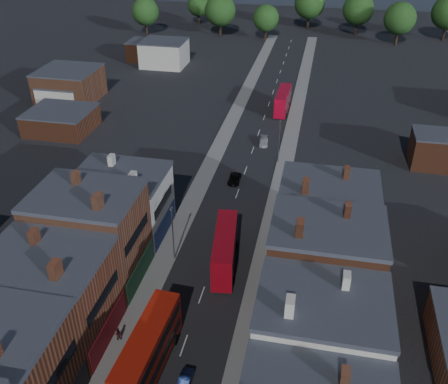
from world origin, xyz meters
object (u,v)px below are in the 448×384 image
at_px(bus_0, 148,351).
at_px(car_2, 234,179).
at_px(bus_1, 225,249).
at_px(car_3, 264,142).
at_px(ped_1, 118,334).
at_px(ped_3, 255,348).
at_px(car_1, 184,382).
at_px(bus_2, 283,100).

xyz_separation_m(bus_0, car_2, (1.31, 39.43, -2.29)).
bearing_deg(bus_1, bus_0, -110.36).
bearing_deg(car_2, car_3, 77.65).
xyz_separation_m(car_2, car_3, (2.88, 15.22, 0.01)).
bearing_deg(ped_1, car_2, -120.70).
distance_m(bus_0, ped_3, 11.13).
xyz_separation_m(ped_1, ped_3, (14.89, 0.92, 0.16)).
height_order(car_2, ped_3, ped_3).
distance_m(car_1, ped_1, 9.67).
relative_size(car_2, car_3, 1.03).
relative_size(bus_1, car_1, 3.52).
height_order(bus_1, car_3, bus_1).
relative_size(bus_2, ped_3, 5.76).
distance_m(bus_2, car_3, 17.59).
distance_m(car_1, car_2, 40.68).
bearing_deg(bus_2, car_3, -94.33).
bearing_deg(bus_0, car_2, 91.02).
distance_m(car_3, ped_1, 52.30).
relative_size(car_3, ped_1, 2.55).
xyz_separation_m(bus_0, car_3, (4.19, 54.66, -2.28)).
xyz_separation_m(bus_2, car_2, (-4.60, -32.62, -1.94)).
height_order(car_1, ped_3, ped_3).
distance_m(car_1, ped_3, 8.13).
height_order(car_1, car_3, car_3).
height_order(bus_0, ped_1, bus_0).
bearing_deg(car_1, bus_2, 90.37).
bearing_deg(car_3, bus_0, -99.97).
xyz_separation_m(bus_2, ped_3, (4.30, -68.02, -1.45)).
height_order(bus_1, bus_2, bus_1).
distance_m(bus_0, car_2, 39.52).
distance_m(car_3, ped_3, 50.98).
height_order(bus_1, car_2, bus_1).
xyz_separation_m(car_1, ped_3, (6.23, 5.20, 0.51)).
bearing_deg(ped_1, bus_0, 125.06).
relative_size(car_1, car_3, 0.83).
height_order(car_1, car_2, car_2).
bearing_deg(bus_1, car_2, 90.15).
xyz_separation_m(car_3, ped_3, (6.02, -50.62, 0.48)).
height_order(bus_2, ped_1, bus_2).
height_order(bus_1, car_1, bus_1).
distance_m(bus_2, car_1, 73.26).
xyz_separation_m(car_1, ped_1, (-8.66, 4.27, 0.36)).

